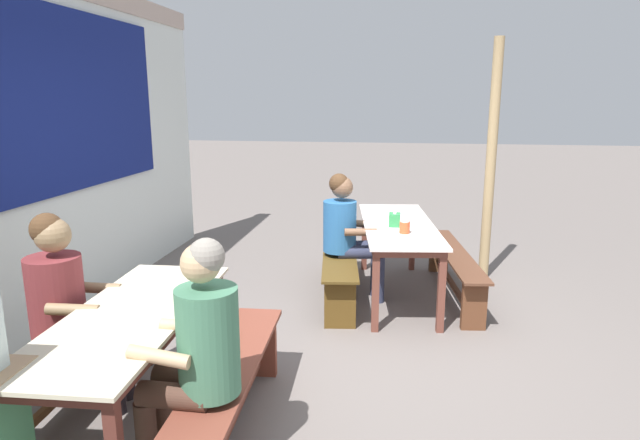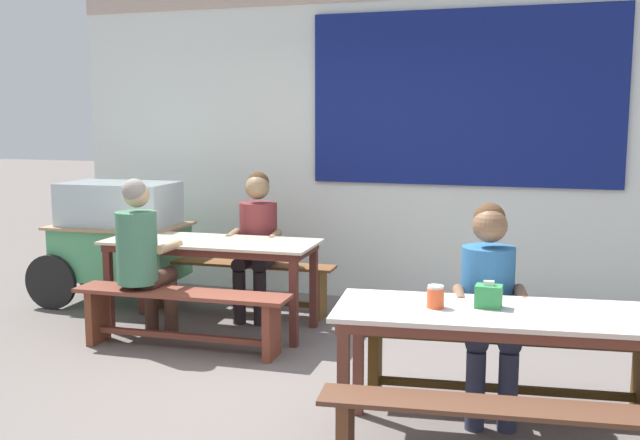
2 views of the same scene
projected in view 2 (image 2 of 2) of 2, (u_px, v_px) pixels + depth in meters
The scene contains 14 objects.
ground_plane at pixel (296, 393), 4.75m from camera, with size 40.00×40.00×0.00m, color #6A615D.
backdrop_wall at pixel (394, 135), 6.94m from camera, with size 6.52×0.23×3.01m.
dining_table_far at pixel (211, 250), 6.06m from camera, with size 1.78×0.76×0.75m.
dining_table_near at pixel (512, 325), 3.89m from camera, with size 1.94×0.91×0.75m.
bench_far_back at pixel (238, 279), 6.66m from camera, with size 1.79×0.36×0.46m.
bench_far_front at pixel (181, 309), 5.57m from camera, with size 1.69×0.40×0.46m.
bench_near_back at pixel (504, 358), 4.49m from camera, with size 1.85×0.55×0.46m.
bench_near_front at pixel (517, 438), 3.39m from camera, with size 1.85×0.48×0.46m.
food_cart at pixel (119, 234), 6.92m from camera, with size 1.58×0.87×1.15m.
person_right_near_table at pixel (489, 295), 4.38m from camera, with size 0.48×0.60×1.25m.
person_center_facing at pixel (257, 234), 6.48m from camera, with size 0.49×0.58×1.28m.
person_left_back_turned at pixel (142, 251), 5.67m from camera, with size 0.42×0.53×1.30m.
tissue_box at pixel (489, 296), 3.94m from camera, with size 0.14×0.11×0.14m.
condiment_jar at pixel (435, 297), 3.93m from camera, with size 0.09×0.09×0.12m.
Camera 2 is at (1.59, -4.26, 1.77)m, focal length 41.51 mm.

